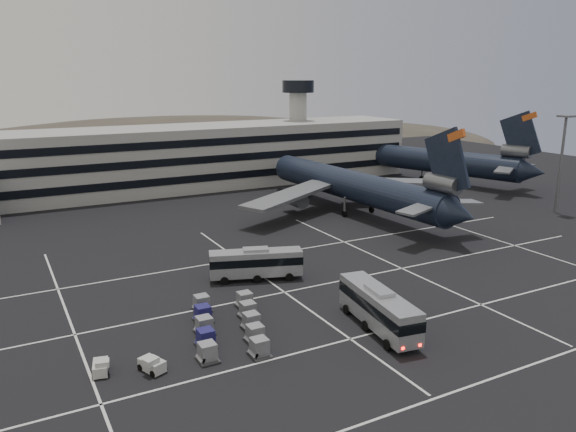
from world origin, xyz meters
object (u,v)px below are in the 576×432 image
object	(u,v)px
trijet_main	(354,186)
uld_cluster	(228,323)
tug_a	(100,367)
bus_near	(379,307)
bus_far	(256,262)

from	to	relation	value
trijet_main	uld_cluster	xyz separation A→B (m)	(-40.17, -35.62, -4.38)
tug_a	uld_cluster	world-z (taller)	uld_cluster
trijet_main	bus_near	bearing A→B (deg)	-124.58
trijet_main	bus_far	world-z (taller)	trijet_main
bus_near	tug_a	size ratio (longest dim) A/B	5.14
bus_near	bus_far	world-z (taller)	bus_near
bus_far	tug_a	bearing A→B (deg)	142.81
bus_near	tug_a	world-z (taller)	bus_near
bus_far	uld_cluster	size ratio (longest dim) A/B	0.80
trijet_main	bus_far	bearing A→B (deg)	-146.01
tug_a	uld_cluster	distance (m)	13.32
trijet_main	bus_far	distance (m)	39.12
bus_near	uld_cluster	bearing A→B (deg)	161.91
bus_near	bus_far	distance (m)	19.71
tug_a	uld_cluster	size ratio (longest dim) A/B	0.17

